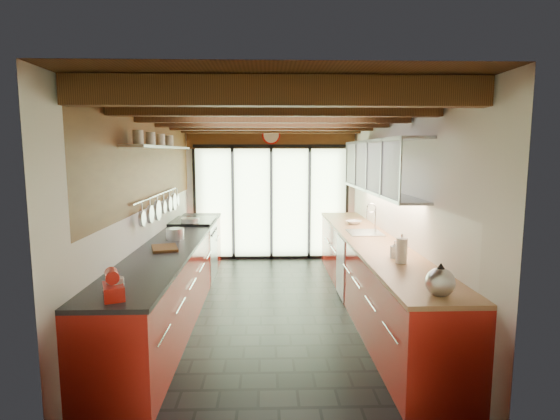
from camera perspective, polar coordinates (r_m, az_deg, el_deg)
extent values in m
plane|color=black|center=(5.89, -0.81, -12.67)|extent=(5.50, 5.50, 0.00)
plane|color=silver|center=(8.31, -1.16, 2.47)|extent=(3.20, 0.00, 3.20)
plane|color=silver|center=(2.87, 0.09, -7.29)|extent=(3.20, 0.00, 3.20)
plane|color=silver|center=(5.78, -16.92, -0.10)|extent=(0.00, 5.50, 5.50)
plane|color=silver|center=(5.83, 15.10, 0.03)|extent=(0.00, 5.50, 5.50)
plane|color=#472814|center=(5.56, -0.86, 13.38)|extent=(5.50, 5.50, 0.00)
cube|color=#593316|center=(3.31, -0.20, 15.27)|extent=(3.14, 0.14, 0.22)
cube|color=#593316|center=(4.20, -0.55, 13.62)|extent=(3.14, 0.14, 0.22)
cube|color=#593316|center=(5.10, -0.78, 12.55)|extent=(3.14, 0.14, 0.22)
cube|color=#593316|center=(5.99, -0.93, 11.80)|extent=(3.14, 0.14, 0.22)
cube|color=#593316|center=(6.89, -1.05, 11.24)|extent=(3.14, 0.14, 0.22)
cube|color=#593316|center=(7.79, -1.14, 10.82)|extent=(3.14, 0.14, 0.22)
cube|color=brown|center=(8.24, -1.17, 9.73)|extent=(3.14, 0.06, 0.50)
plane|color=brown|center=(5.92, -16.38, 6.66)|extent=(0.00, 4.90, 4.90)
plane|color=#C6EAAD|center=(8.32, -1.15, 0.91)|extent=(2.90, 0.00, 2.90)
cube|color=black|center=(8.41, -11.07, 0.85)|extent=(0.05, 0.04, 2.15)
cube|color=black|center=(8.44, 8.74, 0.93)|extent=(0.05, 0.04, 2.15)
cube|color=black|center=(8.27, -1.15, 0.88)|extent=(0.06, 0.05, 2.15)
cube|color=black|center=(8.22, -1.17, 8.34)|extent=(2.90, 0.05, 0.06)
cylinder|color=red|center=(8.20, -1.17, 9.74)|extent=(0.34, 0.04, 0.34)
cylinder|color=beige|center=(8.18, -1.17, 9.75)|extent=(0.28, 0.02, 0.28)
cube|color=#B42016|center=(5.87, -13.50, -8.43)|extent=(0.65, 5.00, 0.88)
cube|color=black|center=(5.77, -13.64, -4.03)|extent=(0.68, 5.00, 0.04)
cube|color=silver|center=(7.25, -11.19, -5.30)|extent=(0.66, 0.90, 0.90)
cube|color=black|center=(7.16, -11.29, -1.48)|extent=(0.65, 0.90, 0.06)
cube|color=#B42016|center=(5.91, 11.76, -8.27)|extent=(0.65, 5.00, 0.88)
cube|color=#A4764F|center=(5.81, 11.89, -3.90)|extent=(0.68, 5.00, 0.04)
cube|color=white|center=(6.22, 7.92, -7.38)|extent=(0.02, 0.60, 0.84)
cube|color=silver|center=(6.18, 11.02, -2.94)|extent=(0.45, 0.52, 0.02)
cylinder|color=silver|center=(6.19, 12.37, -1.33)|extent=(0.02, 0.02, 0.34)
torus|color=silver|center=(6.15, 11.87, 0.23)|extent=(0.14, 0.02, 0.14)
plane|color=silver|center=(5.98, 11.31, 5.62)|extent=(0.00, 3.00, 3.00)
cube|color=#9EA0A5|center=(6.04, 12.80, 2.42)|extent=(0.34, 3.00, 0.03)
cube|color=#9EA0A5|center=(6.02, 12.99, 8.78)|extent=(0.34, 3.00, 0.03)
cylinder|color=silver|center=(6.03, -15.69, 1.88)|extent=(0.02, 2.20, 0.02)
cube|color=silver|center=(5.89, -15.29, 7.91)|extent=(0.28, 2.60, 0.03)
cylinder|color=silver|center=(5.18, -17.56, -1.09)|extent=(0.04, 0.18, 0.18)
cylinder|color=silver|center=(5.51, -16.58, -0.54)|extent=(0.04, 0.22, 0.22)
cylinder|color=silver|center=(5.85, -15.71, -0.06)|extent=(0.04, 0.26, 0.26)
cylinder|color=silver|center=(6.19, -14.94, 0.37)|extent=(0.04, 0.18, 0.18)
cylinder|color=silver|center=(6.52, -14.25, 0.75)|extent=(0.04, 0.22, 0.22)
cylinder|color=silver|center=(6.82, -13.71, 1.05)|extent=(0.04, 0.26, 0.26)
cylinder|color=silver|center=(7.06, -13.29, 1.28)|extent=(0.04, 0.18, 0.18)
cube|color=red|center=(3.64, -20.92, -9.90)|extent=(0.24, 0.30, 0.11)
cylinder|color=red|center=(3.59, -21.12, -8.00)|extent=(0.16, 0.19, 0.10)
cylinder|color=silver|center=(3.67, -20.71, -9.13)|extent=(0.17, 0.17, 0.11)
cylinder|color=silver|center=(5.78, -13.55, -3.07)|extent=(0.24, 0.24, 0.14)
cylinder|color=silver|center=(6.88, -11.64, -1.49)|extent=(0.35, 0.35, 0.11)
cube|color=brown|center=(5.23, -14.83, -4.85)|extent=(0.38, 0.45, 0.03)
sphere|color=silver|center=(3.69, 20.19, -8.69)|extent=(0.29, 0.29, 0.23)
cone|color=black|center=(3.66, 20.28, -6.81)|extent=(0.11, 0.11, 0.06)
cylinder|color=silver|center=(3.80, 19.49, -8.03)|extent=(0.05, 0.09, 0.05)
cylinder|color=white|center=(4.58, 15.60, -5.20)|extent=(0.13, 0.13, 0.25)
cylinder|color=silver|center=(4.55, 15.67, -3.29)|extent=(0.03, 0.03, 0.05)
imported|color=silver|center=(4.81, 14.75, -4.96)|extent=(0.09, 0.10, 0.19)
imported|color=silver|center=(6.92, 9.58, -1.60)|extent=(0.28, 0.28, 0.06)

